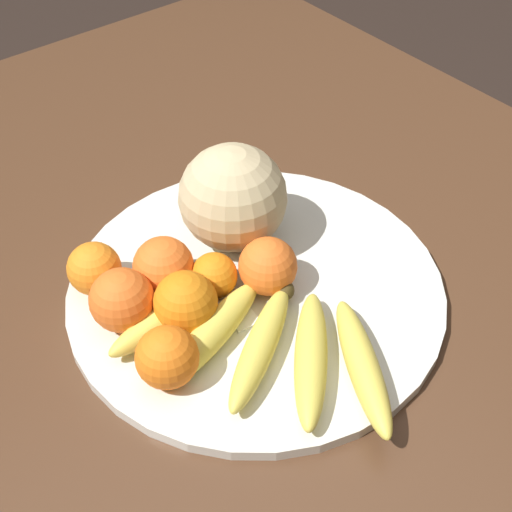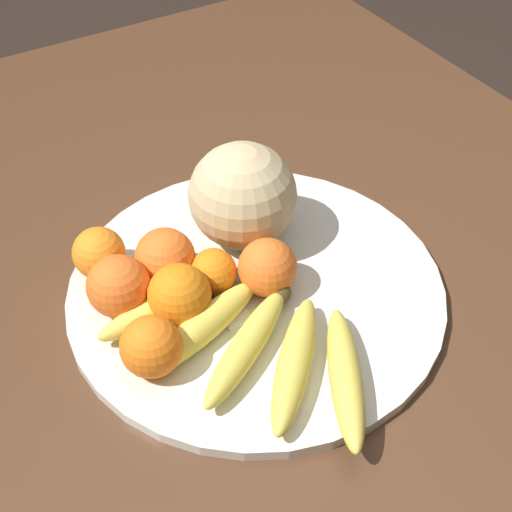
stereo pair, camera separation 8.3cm
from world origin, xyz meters
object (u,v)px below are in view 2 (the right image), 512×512
(orange_front_right, at_px, (179,295))
(orange_side_extra, at_px, (119,286))
(orange_front_left, at_px, (165,258))
(orange_back_right, at_px, (151,347))
(melon, at_px, (243,196))
(produce_tag, at_px, (230,303))
(orange_top_small, at_px, (213,271))
(orange_mid_center, at_px, (99,253))
(kitchen_table, at_px, (294,370))
(fruit_bowl, at_px, (256,289))
(orange_back_left, at_px, (271,266))
(banana_bunch, at_px, (251,343))

(orange_front_right, height_order, orange_side_extra, orange_side_extra)
(orange_front_left, relative_size, orange_back_right, 1.07)
(melon, height_order, produce_tag, melon)
(orange_top_small, bearing_deg, orange_mid_center, 48.26)
(orange_mid_center, height_order, orange_top_small, orange_mid_center)
(melon, distance_m, orange_top_small, 0.11)
(orange_mid_center, bearing_deg, produce_tag, -139.47)
(orange_side_extra, bearing_deg, orange_back_right, 177.53)
(kitchen_table, height_order, orange_front_right, orange_front_right)
(orange_top_small, xyz_separation_m, orange_side_extra, (0.03, 0.11, 0.01))
(melon, bearing_deg, fruit_bowl, 159.81)
(orange_front_left, xyz_separation_m, orange_back_left, (-0.08, -0.10, -0.00))
(orange_front_left, xyz_separation_m, orange_back_right, (-0.11, 0.07, -0.00))
(orange_front_left, height_order, produce_tag, orange_front_left)
(orange_top_small, relative_size, produce_tag, 0.69)
(kitchen_table, height_order, banana_bunch, banana_bunch)
(orange_mid_center, height_order, orange_back_right, orange_back_right)
(kitchen_table, bearing_deg, orange_top_small, 28.83)
(fruit_bowl, distance_m, banana_bunch, 0.11)
(banana_bunch, bearing_deg, kitchen_table, 155.41)
(kitchen_table, distance_m, orange_mid_center, 0.28)
(melon, height_order, orange_back_right, melon)
(kitchen_table, height_order, orange_side_extra, orange_side_extra)
(orange_back_left, xyz_separation_m, orange_side_extra, (0.06, 0.17, 0.00))
(produce_tag, bearing_deg, banana_bunch, 176.41)
(orange_mid_center, xyz_separation_m, orange_back_right, (-0.17, 0.01, 0.00))
(orange_mid_center, height_order, orange_side_extra, orange_side_extra)
(orange_front_left, height_order, orange_top_small, orange_front_left)
(fruit_bowl, bearing_deg, orange_back_left, -126.88)
(orange_mid_center, bearing_deg, melon, -100.12)
(kitchen_table, height_order, orange_back_left, orange_back_left)
(banana_bunch, relative_size, orange_top_small, 5.35)
(kitchen_table, relative_size, orange_front_left, 22.45)
(fruit_bowl, distance_m, orange_back_right, 0.17)
(orange_mid_center, xyz_separation_m, orange_side_extra, (-0.07, 0.00, 0.00))
(orange_front_right, height_order, orange_top_small, orange_front_right)
(banana_bunch, distance_m, orange_back_left, 0.11)
(orange_front_left, bearing_deg, orange_back_right, 148.07)
(melon, distance_m, orange_back_right, 0.23)
(orange_front_left, distance_m, produce_tag, 0.09)
(orange_front_left, distance_m, orange_top_small, 0.06)
(banana_bunch, bearing_deg, orange_side_extra, -87.45)
(kitchen_table, bearing_deg, orange_mid_center, 39.63)
(orange_front_right, height_order, orange_back_left, orange_front_right)
(orange_mid_center, bearing_deg, fruit_bowl, -127.75)
(fruit_bowl, height_order, orange_side_extra, orange_side_extra)
(orange_back_left, distance_m, orange_top_small, 0.07)
(banana_bunch, bearing_deg, melon, -150.18)
(orange_front_left, distance_m, orange_side_extra, 0.07)
(orange_back_left, height_order, orange_side_extra, orange_side_extra)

